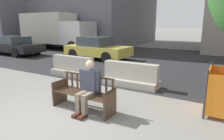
{
  "coord_description": "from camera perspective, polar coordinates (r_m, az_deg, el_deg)",
  "views": [
    {
      "loc": [
        3.36,
        -3.06,
        2.17
      ],
      "look_at": [
        0.32,
        2.24,
        0.75
      ],
      "focal_mm": 32.0,
      "sensor_mm": 36.0,
      "label": 1
    }
  ],
  "objects": [
    {
      "name": "street_bench",
      "position": [
        5.2,
        -8.17,
        -7.01
      ],
      "size": [
        1.7,
        0.57,
        0.88
      ],
      "color": "#473323",
      "rests_on": "ground"
    },
    {
      "name": "ground_plane",
      "position": [
        5.04,
        -16.45,
        -13.01
      ],
      "size": [
        200.0,
        200.0,
        0.0
      ],
      "primitive_type": "plane",
      "color": "gray"
    },
    {
      "name": "street_asphalt",
      "position": [
        12.42,
        13.72,
        2.67
      ],
      "size": [
        120.0,
        12.0,
        0.01
      ],
      "primitive_type": "cube",
      "color": "#28282B",
      "rests_on": "ground"
    },
    {
      "name": "car_taxi_near",
      "position": [
        12.62,
        -4.24,
        6.25
      ],
      "size": [
        4.16,
        2.14,
        1.38
      ],
      "color": "#DBC64C",
      "rests_on": "ground"
    },
    {
      "name": "jersey_barrier_left",
      "position": [
        8.63,
        -11.11,
        0.6
      ],
      "size": [
        2.01,
        0.72,
        0.84
      ],
      "color": "#9E998E",
      "rests_on": "ground"
    },
    {
      "name": "jersey_barrier_centre",
      "position": [
        7.13,
        5.36,
        -1.85
      ],
      "size": [
        2.0,
        0.68,
        0.84
      ],
      "color": "#ADA89E",
      "rests_on": "ground"
    },
    {
      "name": "delivery_truck",
      "position": [
        18.12,
        -15.97,
        11.07
      ],
      "size": [
        6.83,
        2.41,
        3.05
      ],
      "color": "silver",
      "rests_on": "ground"
    },
    {
      "name": "car_sedan_far",
      "position": [
        16.13,
        -26.46,
        6.37
      ],
      "size": [
        4.67,
        1.98,
        1.29
      ],
      "color": "black",
      "rests_on": "ground"
    },
    {
      "name": "seated_person",
      "position": [
        4.93,
        -6.73,
        -4.48
      ],
      "size": [
        0.58,
        0.73,
        1.31
      ],
      "color": "#383D4C",
      "rests_on": "ground"
    }
  ]
}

